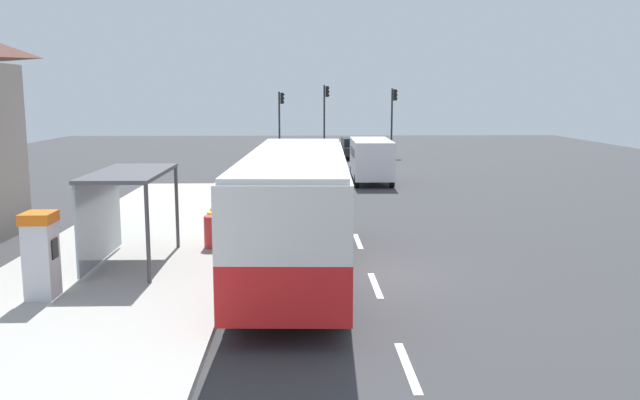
{
  "coord_description": "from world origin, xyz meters",
  "views": [
    {
      "loc": [
        -1.59,
        -16.86,
        4.68
      ],
      "look_at": [
        -1.0,
        3.11,
        1.5
      ],
      "focal_mm": 37.28,
      "sensor_mm": 36.0,
      "label": 1
    }
  ],
  "objects": [
    {
      "name": "recycling_bin_red",
      "position": [
        -4.2,
        2.52,
        0.66
      ],
      "size": [
        0.52,
        0.52,
        0.95
      ],
      "primitive_type": "cylinder",
      "color": "red",
      "rests_on": "sidewalk_platform"
    },
    {
      "name": "bus_shelter",
      "position": [
        -6.41,
        0.69,
        2.1
      ],
      "size": [
        1.8,
        4.0,
        2.5
      ],
      "color": "#4C4C51",
      "rests_on": "sidewalk_platform"
    },
    {
      "name": "recycling_bin_yellow",
      "position": [
        -4.2,
        3.22,
        0.66
      ],
      "size": [
        0.52,
        0.52,
        0.95
      ],
      "primitive_type": "cylinder",
      "color": "yellow",
      "rests_on": "sidewalk_platform"
    },
    {
      "name": "sedan_near",
      "position": [
        2.3,
        32.25,
        0.79
      ],
      "size": [
        2.01,
        4.48,
        1.52
      ],
      "color": "black",
      "rests_on": "ground"
    },
    {
      "name": "lane_stripe_seg_2",
      "position": [
        0.25,
        4.0,
        0.01
      ],
      "size": [
        0.16,
        2.2,
        0.01
      ],
      "primitive_type": "cube",
      "color": "silver",
      "rests_on": "ground"
    },
    {
      "name": "traffic_light_median",
      "position": [
        0.39,
        35.51,
        3.57
      ],
      "size": [
        0.49,
        0.28,
        5.41
      ],
      "color": "#2D2D2D",
      "rests_on": "ground"
    },
    {
      "name": "lane_stripe_seg_4",
      "position": [
        0.25,
        14.0,
        0.01
      ],
      "size": [
        0.16,
        2.2,
        0.01
      ],
      "primitive_type": "cube",
      "color": "silver",
      "rests_on": "ground"
    },
    {
      "name": "ticket_machine",
      "position": [
        -7.36,
        -2.33,
        1.17
      ],
      "size": [
        0.66,
        0.76,
        1.94
      ],
      "color": "silver",
      "rests_on": "sidewalk_platform"
    },
    {
      "name": "lane_stripe_seg_7",
      "position": [
        0.25,
        29.0,
        0.01
      ],
      "size": [
        0.16,
        2.2,
        0.01
      ],
      "primitive_type": "cube",
      "color": "silver",
      "rests_on": "ground"
    },
    {
      "name": "bus",
      "position": [
        -1.71,
        0.13,
        1.84
      ],
      "size": [
        2.92,
        11.09,
        3.21
      ],
      "color": "red",
      "rests_on": "ground"
    },
    {
      "name": "sidewalk_platform",
      "position": [
        -6.4,
        2.0,
        0.09
      ],
      "size": [
        6.2,
        30.0,
        0.18
      ],
      "primitive_type": "cube",
      "color": "#ADAAA3",
      "rests_on": "ground"
    },
    {
      "name": "lane_stripe_seg_5",
      "position": [
        0.25,
        19.0,
        0.01
      ],
      "size": [
        0.16,
        2.2,
        0.01
      ],
      "primitive_type": "cube",
      "color": "silver",
      "rests_on": "ground"
    },
    {
      "name": "recycling_bin_orange",
      "position": [
        -4.2,
        3.92,
        0.66
      ],
      "size": [
        0.52,
        0.52,
        0.95
      ],
      "primitive_type": "cylinder",
      "color": "orange",
      "rests_on": "sidewalk_platform"
    },
    {
      "name": "lane_stripe_seg_0",
      "position": [
        0.25,
        -6.0,
        0.01
      ],
      "size": [
        0.16,
        2.2,
        0.01
      ],
      "primitive_type": "cube",
      "color": "silver",
      "rests_on": "ground"
    },
    {
      "name": "traffic_light_near_side",
      "position": [
        5.5,
        33.91,
        3.41
      ],
      "size": [
        0.49,
        0.28,
        5.15
      ],
      "color": "#2D2D2D",
      "rests_on": "ground"
    },
    {
      "name": "lane_stripe_seg_6",
      "position": [
        0.25,
        24.0,
        0.01
      ],
      "size": [
        0.16,
        2.2,
        0.01
      ],
      "primitive_type": "cube",
      "color": "silver",
      "rests_on": "ground"
    },
    {
      "name": "lane_stripe_seg_1",
      "position": [
        0.25,
        -1.0,
        0.01
      ],
      "size": [
        0.16,
        2.2,
        0.01
      ],
      "primitive_type": "cube",
      "color": "silver",
      "rests_on": "ground"
    },
    {
      "name": "lane_stripe_seg_3",
      "position": [
        0.25,
        9.0,
        0.01
      ],
      "size": [
        0.16,
        2.2,
        0.01
      ],
      "primitive_type": "cube",
      "color": "silver",
      "rests_on": "ground"
    },
    {
      "name": "white_van",
      "position": [
        2.2,
        18.49,
        1.34
      ],
      "size": [
        2.11,
        5.24,
        2.3
      ],
      "color": "white",
      "rests_on": "ground"
    },
    {
      "name": "ground_plane",
      "position": [
        0.0,
        14.0,
        -0.02
      ],
      "size": [
        56.0,
        92.0,
        0.04
      ],
      "primitive_type": "cube",
      "color": "#38383A"
    },
    {
      "name": "traffic_light_far_side",
      "position": [
        -3.1,
        34.71,
        3.26
      ],
      "size": [
        0.49,
        0.28,
        4.9
      ],
      "color": "#2D2D2D",
      "rests_on": "ground"
    }
  ]
}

